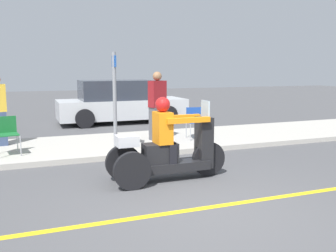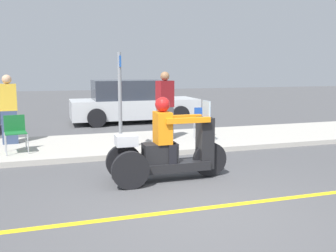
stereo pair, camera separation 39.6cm
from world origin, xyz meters
The scene contains 9 objects.
ground_plane centered at (0.00, 0.00, 0.00)m, with size 60.00×60.00×0.00m, color #4C4C4F.
lane_stripe centered at (0.02, 0.00, 0.00)m, with size 24.00×0.12×0.01m.
sidewalk_strip centered at (0.00, 4.60, 0.06)m, with size 28.00×2.80×0.12m.
motorcycle_trike centered at (0.02, 1.46, 0.54)m, with size 2.17×0.69×1.49m.
spectator_far_back centered at (0.91, 4.53, 0.97)m, with size 0.48×0.37×1.77m.
folding_chair_set_back centered at (-2.69, 4.12, 0.62)m, with size 0.53×0.53×0.82m.
folding_chair_curbside centered at (1.92, 4.36, 0.62)m, with size 0.53×0.53×0.82m.
parked_car_lot_left centered at (0.96, 8.78, 0.73)m, with size 4.59×1.93×1.55m.
street_sign centered at (-0.45, 3.45, 1.32)m, with size 0.08×0.36×2.20m.
Camera 1 is at (-2.29, -4.56, 1.97)m, focal length 40.00 mm.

